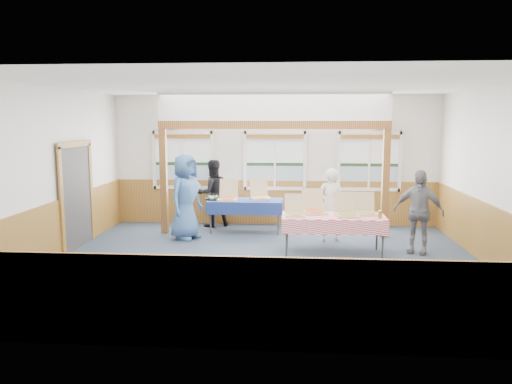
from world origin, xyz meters
TOP-DOWN VIEW (x-y plane):
  - floor at (0.00, 0.00)m, footprint 8.00×8.00m
  - ceiling at (0.00, 0.00)m, footprint 8.00×8.00m
  - wall_back at (0.00, 3.50)m, footprint 8.00×0.00m
  - wall_front at (0.00, -3.50)m, footprint 8.00×0.00m
  - wall_left at (-4.00, 0.00)m, footprint 0.00×8.00m
  - wall_right at (4.00, 0.00)m, footprint 0.00×8.00m
  - wainscot_back at (0.00, 3.48)m, footprint 7.98×0.05m
  - wainscot_front at (0.00, -3.48)m, footprint 7.98×0.05m
  - wainscot_left at (-3.98, 0.00)m, footprint 0.05×6.98m
  - wainscot_right at (3.98, 0.00)m, footprint 0.05×6.98m
  - cased_opening at (-3.96, 0.90)m, footprint 0.06×1.30m
  - window_left at (-2.30, 3.46)m, footprint 1.56×0.10m
  - window_mid at (0.00, 3.46)m, footprint 1.56×0.10m
  - window_right at (2.30, 3.46)m, footprint 1.56×0.10m
  - post_left at (-2.50, 2.30)m, footprint 0.15×0.15m
  - post_right at (2.50, 2.30)m, footprint 0.15×0.15m
  - cross_beam at (0.00, 2.30)m, footprint 5.15×0.18m
  - table_left at (-0.65, 2.55)m, footprint 1.87×1.21m
  - table_right at (1.25, 0.79)m, footprint 2.16×1.46m
  - pizza_box_a at (-1.05, 2.44)m, footprint 0.43×0.53m
  - pizza_box_b at (-0.31, 2.71)m, footprint 0.53×0.59m
  - pizza_box_c at (0.50, 0.69)m, footprint 0.41×0.48m
  - pizza_box_d at (0.89, 0.98)m, footprint 0.51×0.59m
  - pizza_box_e at (1.50, 0.71)m, footprint 0.46×0.55m
  - pizza_box_f at (1.90, 0.93)m, footprint 0.41×0.49m
  - veggie_tray at (-1.40, 2.55)m, footprint 0.38×0.38m
  - drink_glass at (2.10, 0.54)m, footprint 0.07×0.07m
  - woman_white at (1.26, 1.80)m, footprint 0.63×0.47m
  - woman_black at (-1.51, 3.10)m, footprint 1.00×0.92m
  - man_blue at (-1.88, 1.78)m, footprint 0.91×1.08m
  - person_grey at (2.91, 0.97)m, footprint 1.04×0.76m

SIDE VIEW (x-z plane):
  - floor at x=0.00m, z-range 0.00..0.00m
  - wainscot_back at x=0.00m, z-range 0.00..1.10m
  - wainscot_front at x=0.00m, z-range 0.00..1.10m
  - wainscot_left at x=-3.98m, z-range 0.00..1.10m
  - wainscot_right at x=3.98m, z-range 0.00..1.10m
  - table_left at x=-0.65m, z-range 0.32..1.08m
  - table_right at x=1.25m, z-range 0.33..1.08m
  - veggie_tray at x=-1.40m, z-range 0.74..0.83m
  - woman_white at x=1.26m, z-range 0.00..1.58m
  - pizza_box_c at x=0.50m, z-range 0.62..1.02m
  - woman_black at x=-1.51m, z-range 0.00..1.64m
  - pizza_box_f at x=1.90m, z-range 0.61..1.03m
  - person_grey at x=2.91m, z-range 0.00..1.65m
  - pizza_box_e at x=1.50m, z-range 0.60..1.05m
  - pizza_box_b at x=-0.31m, z-range 0.60..1.05m
  - pizza_box_a at x=-1.05m, z-range 0.59..1.06m
  - pizza_box_d at x=0.89m, z-range 0.59..1.06m
  - drink_glass at x=2.10m, z-range 0.76..0.91m
  - man_blue at x=-1.88m, z-range 0.00..1.87m
  - cased_opening at x=-3.96m, z-range 0.00..2.10m
  - post_left at x=-2.50m, z-range 0.00..2.40m
  - post_right at x=2.50m, z-range 0.00..2.40m
  - wall_back at x=0.00m, z-range -2.40..5.60m
  - wall_front at x=0.00m, z-range -2.40..5.60m
  - wall_left at x=-4.00m, z-range -2.40..5.60m
  - wall_right at x=4.00m, z-range -2.40..5.60m
  - window_left at x=-2.30m, z-range 0.95..2.41m
  - window_mid at x=0.00m, z-range 0.95..2.41m
  - window_right at x=2.30m, z-range 0.95..2.41m
  - cross_beam at x=0.00m, z-range 2.40..2.58m
  - ceiling at x=0.00m, z-range 3.20..3.20m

